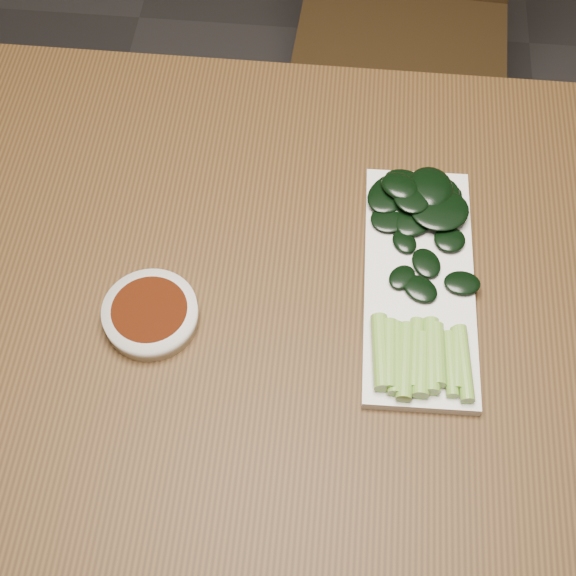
% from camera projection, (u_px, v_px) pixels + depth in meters
% --- Properties ---
extents(ground, '(6.00, 6.00, 0.00)m').
position_uv_depth(ground, '(287.00, 491.00, 1.59)').
color(ground, '#292727').
rests_on(ground, ground).
extents(table, '(1.40, 0.80, 0.75)m').
position_uv_depth(table, '(287.00, 332.00, 1.01)').
color(table, '#3E2811').
rests_on(table, ground).
extents(chair_far, '(0.44, 0.44, 0.89)m').
position_uv_depth(chair_far, '(405.00, 13.00, 1.60)').
color(chair_far, black).
rests_on(chair_far, ground).
extents(sauce_bowl, '(0.11, 0.11, 0.03)m').
position_uv_depth(sauce_bowl, '(151.00, 314.00, 0.93)').
color(sauce_bowl, silver).
rests_on(sauce_bowl, table).
extents(serving_plate, '(0.14, 0.33, 0.01)m').
position_uv_depth(serving_plate, '(419.00, 282.00, 0.96)').
color(serving_plate, silver).
rests_on(serving_plate, table).
extents(gai_lan, '(0.15, 0.32, 0.03)m').
position_uv_depth(gai_lan, '(419.00, 270.00, 0.95)').
color(gai_lan, '#70A037').
rests_on(gai_lan, serving_plate).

